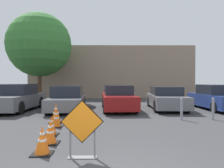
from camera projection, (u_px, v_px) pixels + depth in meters
ground_plane at (110, 108)px, 13.86m from camera, size 96.00×96.00×0.00m
road_closed_sign at (82, 127)px, 4.93m from camera, size 0.98×0.20×1.33m
traffic_cone_nearest at (42, 141)px, 5.22m from camera, size 0.48×0.48×0.68m
traffic_cone_second at (50, 132)px, 6.10m from camera, size 0.49×0.49×0.65m
traffic_cone_third at (51, 126)px, 7.06m from camera, size 0.44×0.44×0.61m
traffic_cone_fourth at (56, 118)px, 8.26m from camera, size 0.44×0.44×0.69m
traffic_cone_fifth at (56, 113)px, 9.11m from camera, size 0.53×0.53×0.80m
parked_car_nearest at (17, 98)px, 12.77m from camera, size 2.05×4.73×1.56m
parked_car_second at (67, 99)px, 12.67m from camera, size 2.12×4.32×1.44m
parked_car_third at (118, 98)px, 13.07m from camera, size 2.09×4.66×1.48m
parked_car_fourth at (166, 99)px, 13.40m from camera, size 2.08×4.53×1.38m
parked_car_fifth at (215, 98)px, 13.29m from camera, size 1.99×4.43×1.51m
bollard_nearest at (182, 108)px, 9.73m from camera, size 0.12×0.12×0.98m
bollard_second at (213, 108)px, 9.74m from camera, size 0.12×0.12×1.00m
building_facade_backdrop at (112, 73)px, 23.90m from camera, size 16.50×5.00×5.21m
street_tree_behind_lot at (39, 45)px, 18.35m from camera, size 5.35×5.35×7.44m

